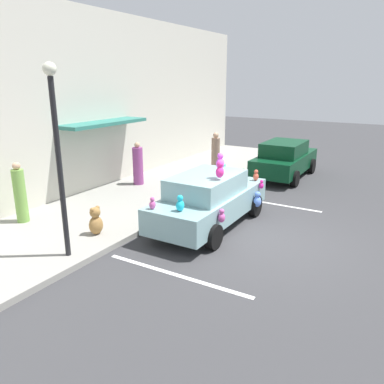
% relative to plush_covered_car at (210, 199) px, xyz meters
% --- Properties ---
extents(ground_plane, '(60.00, 60.00, 0.00)m').
position_rel_plush_covered_car_xyz_m(ground_plane, '(-0.18, -1.74, -0.80)').
color(ground_plane, '#38383A').
extents(sidewalk, '(24.00, 4.00, 0.15)m').
position_rel_plush_covered_car_xyz_m(sidewalk, '(-0.18, 3.26, -0.72)').
color(sidewalk, gray).
rests_on(sidewalk, ground).
extents(storefront_building, '(24.00, 1.25, 6.40)m').
position_rel_plush_covered_car_xyz_m(storefront_building, '(-0.17, 5.41, 2.39)').
color(storefront_building, beige).
rests_on(storefront_building, ground).
extents(parking_stripe_front, '(0.12, 3.60, 0.01)m').
position_rel_plush_covered_car_xyz_m(parking_stripe_front, '(2.82, -0.74, -0.80)').
color(parking_stripe_front, silver).
rests_on(parking_stripe_front, ground).
extents(parking_stripe_rear, '(0.12, 3.60, 0.01)m').
position_rel_plush_covered_car_xyz_m(parking_stripe_rear, '(-2.90, -0.74, -0.80)').
color(parking_stripe_rear, silver).
rests_on(parking_stripe_rear, ground).
extents(plush_covered_car, '(4.42, 2.00, 2.22)m').
position_rel_plush_covered_car_xyz_m(plush_covered_car, '(0.00, 0.00, 0.00)').
color(plush_covered_car, '#80A8AB').
rests_on(plush_covered_car, ground).
extents(parked_sedan_behind, '(4.20, 1.89, 1.54)m').
position_rel_plush_covered_car_xyz_m(parked_sedan_behind, '(6.54, -0.10, -0.01)').
color(parked_sedan_behind, '#0A381E').
rests_on(parked_sedan_behind, ground).
extents(teddy_bear_on_sidewalk, '(0.39, 0.33, 0.75)m').
position_rel_plush_covered_car_xyz_m(teddy_bear_on_sidewalk, '(-2.37, 2.09, -0.30)').
color(teddy_bear_on_sidewalk, '#9E723D').
rests_on(teddy_bear_on_sidewalk, sidewalk).
extents(street_lamp_post, '(0.28, 0.28, 4.24)m').
position_rel_plush_covered_car_xyz_m(street_lamp_post, '(-3.61, 1.76, 1.92)').
color(street_lamp_post, black).
rests_on(street_lamp_post, sidewalk).
extents(pedestrian_near_shopfront, '(0.39, 0.39, 1.62)m').
position_rel_plush_covered_car_xyz_m(pedestrian_near_shopfront, '(2.08, 4.21, 0.09)').
color(pedestrian_near_shopfront, '#8D3E81').
rests_on(pedestrian_near_shopfront, sidewalk).
extents(pedestrian_walking_past, '(0.33, 0.33, 1.91)m').
position_rel_plush_covered_car_xyz_m(pedestrian_walking_past, '(4.11, 1.94, 0.25)').
color(pedestrian_walking_past, '#906F5B').
rests_on(pedestrian_walking_past, sidewalk).
extents(pedestrian_by_lamp, '(0.33, 0.33, 1.72)m').
position_rel_plush_covered_car_xyz_m(pedestrian_by_lamp, '(-2.76, 4.53, 0.15)').
color(pedestrian_by_lamp, '#76A94A').
rests_on(pedestrian_by_lamp, sidewalk).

